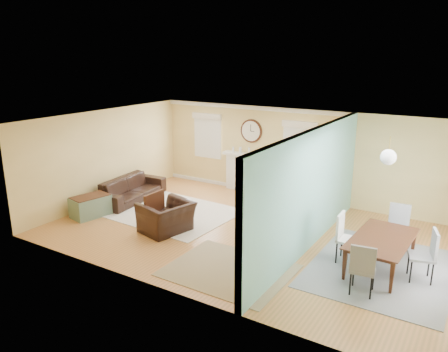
{
  "coord_description": "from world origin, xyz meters",
  "views": [
    {
      "loc": [
        4.57,
        -8.36,
        4.06
      ],
      "look_at": [
        -0.8,
        0.3,
        1.2
      ],
      "focal_mm": 35.0,
      "sensor_mm": 36.0,
      "label": 1
    }
  ],
  "objects_px": {
    "credenza": "(312,212)",
    "dining_table": "(383,254)",
    "green_chair": "(289,194)",
    "eames_chair": "(166,217)",
    "sofa": "(131,189)"
  },
  "relations": [
    {
      "from": "eames_chair",
      "to": "credenza",
      "type": "distance_m",
      "value": 3.46
    },
    {
      "from": "credenza",
      "to": "dining_table",
      "type": "distance_m",
      "value": 2.32
    },
    {
      "from": "credenza",
      "to": "sofa",
      "type": "bearing_deg",
      "value": -171.57
    },
    {
      "from": "sofa",
      "to": "eames_chair",
      "type": "distance_m",
      "value": 2.64
    },
    {
      "from": "green_chair",
      "to": "credenza",
      "type": "relative_size",
      "value": 0.47
    },
    {
      "from": "eames_chair",
      "to": "dining_table",
      "type": "relative_size",
      "value": 0.61
    },
    {
      "from": "eames_chair",
      "to": "credenza",
      "type": "height_order",
      "value": "credenza"
    },
    {
      "from": "green_chair",
      "to": "credenza",
      "type": "height_order",
      "value": "credenza"
    },
    {
      "from": "eames_chair",
      "to": "green_chair",
      "type": "xyz_separation_m",
      "value": [
        1.73,
        3.17,
        -0.02
      ]
    },
    {
      "from": "credenza",
      "to": "dining_table",
      "type": "height_order",
      "value": "credenza"
    },
    {
      "from": "green_chair",
      "to": "dining_table",
      "type": "xyz_separation_m",
      "value": [
        3.01,
        -2.42,
        -0.02
      ]
    },
    {
      "from": "eames_chair",
      "to": "green_chair",
      "type": "distance_m",
      "value": 3.62
    },
    {
      "from": "sofa",
      "to": "credenza",
      "type": "xyz_separation_m",
      "value": [
        5.12,
        0.76,
        0.07
      ]
    },
    {
      "from": "eames_chair",
      "to": "credenza",
      "type": "xyz_separation_m",
      "value": [
        2.81,
        2.02,
        0.04
      ]
    },
    {
      "from": "eames_chair",
      "to": "sofa",
      "type": "bearing_deg",
      "value": -105.36
    }
  ]
}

